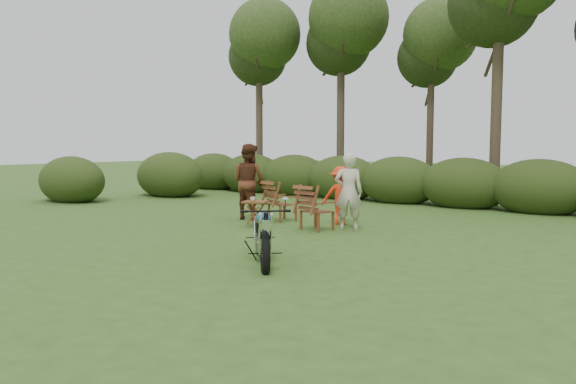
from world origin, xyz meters
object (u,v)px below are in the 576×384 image
Objects in this scene: lawn_chair_left at (282,221)px; adult_b at (249,219)px; adult_a at (348,230)px; child at (340,224)px; motorcycle at (263,262)px; lawn_chair_right at (317,230)px; side_table at (255,214)px; cup at (253,199)px.

adult_b reaches higher than lawn_chair_left.
adult_a is at bearing -167.83° from lawn_chair_left.
child is (1.35, 0.38, 0.00)m from lawn_chair_left.
adult_b is (-3.40, 3.39, 0.00)m from motorcycle.
lawn_chair_right is 1.54m from lawn_chair_left.
adult_b is at bearing -0.17° from lawn_chair_right.
side_table reaches higher than lawn_chair_right.
cup is at bearing 28.07° from lawn_chair_right.
adult_a is 2.74m from adult_b.
motorcycle is at bearing 119.98° from lawn_chair_right.
adult_a is at bearing 24.15° from side_table.
side_table is at bearing -6.35° from adult_a.
adult_b is (-2.22, 0.35, 0.00)m from lawn_chair_right.
side_table is 2.03m from adult_a.
child is at bearing 48.50° from side_table.
adult_a is (1.83, 0.82, -0.27)m from side_table.
lawn_chair_left is 1.68× the size of side_table.
side_table is (-2.50, 2.62, 0.27)m from motorcycle.
adult_b is 2.24m from child.
adult_a reaches higher than lawn_chair_right.
lawn_chair_right is at bearing 156.73° from motorcycle.
adult_b is (-2.74, -0.05, 0.00)m from adult_a.
cup is 0.09× the size of child.
cup is 0.07× the size of adult_a.
cup reaches higher than lawn_chair_left.
adult_b is (-0.88, 0.82, -0.59)m from cup.
cup is (-0.03, -0.05, 0.32)m from side_table.
motorcycle reaches higher than lawn_chair_right.
motorcycle is 15.82× the size of cup.
lawn_chair_right is at bearing 61.47° from child.
lawn_chair_left is at bearing 170.97° from motorcycle.
lawn_chair_left is 7.89× the size of cup.
side_table is at bearing 179.24° from motorcycle.
motorcycle is at bearing -46.30° from side_table.
lawn_chair_left is 0.58× the size of adult_a.
cup is (-2.53, 2.57, 0.59)m from motorcycle.
child is at bearing 152.79° from motorcycle.
cup is 2.03m from child.
side_table is at bearing 113.79° from lawn_chair_left.
lawn_chair_left is 1.07m from side_table.
child is (-0.58, 0.59, 0.00)m from adult_a.
adult_b reaches higher than motorcycle.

